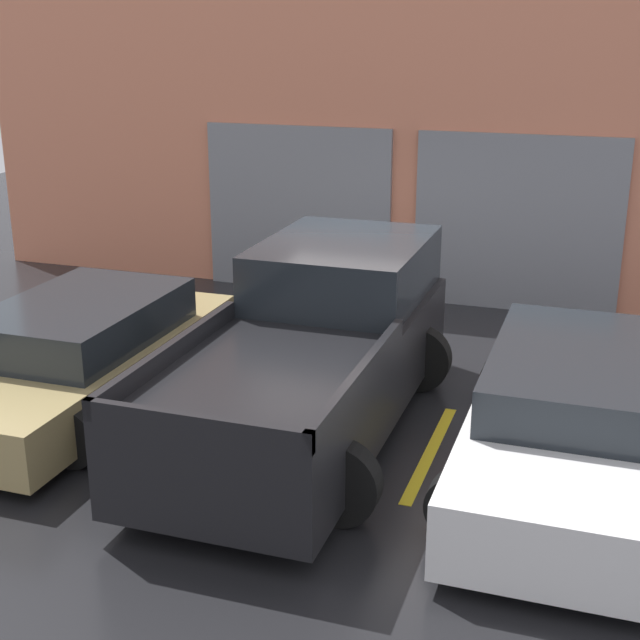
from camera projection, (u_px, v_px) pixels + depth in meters
name	position (u px, v px, depth m)	size (l,w,h in m)	color
ground_plane	(360.00, 365.00, 11.22)	(28.00, 28.00, 0.00)	black
shophouse_building	(424.00, 127.00, 13.35)	(14.80, 0.68, 5.28)	#D17A5B
pickup_truck	(314.00, 351.00, 9.35)	(2.46, 5.02, 1.77)	black
sedan_white	(574.00, 417.00, 8.37)	(2.17, 4.70, 1.21)	white
sedan_side	(81.00, 354.00, 10.02)	(2.21, 4.45, 1.17)	#9E8956
parking_stripe_left	(190.00, 416.00, 9.75)	(0.12, 2.20, 0.01)	gold
parking_stripe_centre	(430.00, 452.00, 8.94)	(0.12, 2.20, 0.01)	gold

